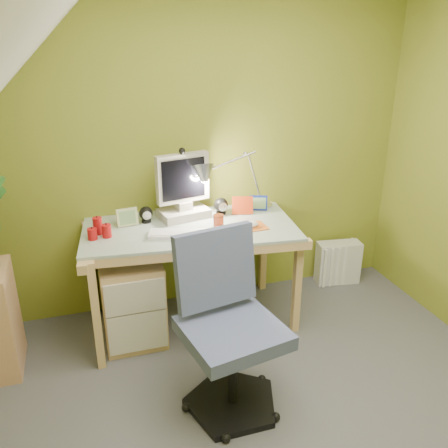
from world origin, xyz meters
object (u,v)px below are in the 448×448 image
object	(u,v)px
desk	(191,276)
desk_lamp	(244,168)
monitor	(183,179)
task_chair	(233,329)
radiator	(338,262)

from	to	relation	value
desk	desk_lamp	world-z (taller)	desk_lamp
desk	monitor	world-z (taller)	monitor
desk	task_chair	distance (m)	0.90
desk_lamp	task_chair	xyz separation A→B (m)	(-0.43, -1.07, -0.57)
desk_lamp	radiator	bearing A→B (deg)	-8.66
desk_lamp	desk	bearing A→B (deg)	-170.13
desk	task_chair	bearing A→B (deg)	-82.97
monitor	desk_lamp	bearing A→B (deg)	-11.97
monitor	radiator	xyz separation A→B (m)	(1.32, 0.05, -0.86)
radiator	desk_lamp	bearing A→B (deg)	-168.87
monitor	radiator	world-z (taller)	monitor
desk	monitor	xyz separation A→B (m)	(0.00, 0.18, 0.66)
task_chair	radiator	size ratio (longest dim) A/B	2.88
desk_lamp	radiator	distance (m)	1.26
desk_lamp	task_chair	world-z (taller)	desk_lamp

